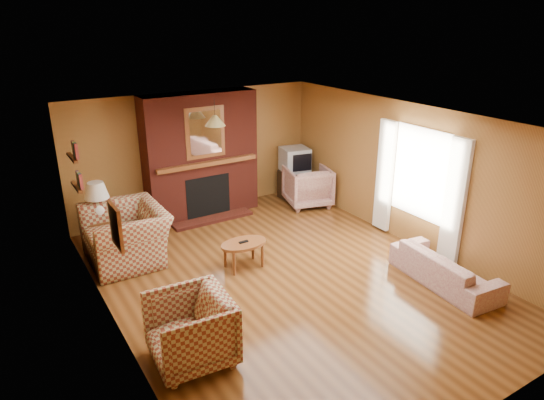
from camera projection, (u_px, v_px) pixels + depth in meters
floor at (287, 278)px, 7.32m from camera, size 6.50×6.50×0.00m
ceiling at (289, 121)px, 6.47m from camera, size 6.50×6.50×0.00m
wall_back at (196, 153)px, 9.47m from camera, size 6.50×0.00×6.50m
wall_front at (489, 317)px, 4.32m from camera, size 6.50×0.00×6.50m
wall_left at (110, 246)px, 5.66m from camera, size 0.00×6.50×6.50m
wall_right at (411, 176)px, 8.13m from camera, size 0.00×6.50×6.50m
fireplace at (201, 157)px, 9.27m from camera, size 2.20×0.82×2.40m
window_right at (418, 183)px, 7.97m from camera, size 0.10×1.85×2.00m
bookshelf at (76, 166)px, 7.03m from camera, size 0.09×0.55×0.71m
botanical_print at (116, 227)px, 5.32m from camera, size 0.05×0.40×0.50m
pendant_light at (215, 121)px, 8.43m from camera, size 0.36×0.36×0.48m
plaid_loveseat at (126, 235)px, 7.73m from camera, size 1.19×1.36×0.88m
plaid_armchair at (190, 330)px, 5.44m from camera, size 0.96×0.94×0.82m
floral_sofa at (445, 268)px, 7.11m from camera, size 0.82×1.76×0.50m
floral_armchair at (308, 186)px, 10.03m from camera, size 1.08×1.09×0.81m
coffee_table at (244, 246)px, 7.53m from camera, size 0.75×0.47×0.44m
side_table at (102, 234)px, 8.13m from camera, size 0.46×0.46×0.56m
table_lamp at (97, 199)px, 7.90m from camera, size 0.39×0.39×0.64m
tv_stand at (294, 184)px, 10.45m from camera, size 0.59×0.54×0.61m
crt_tv at (295, 160)px, 10.24m from camera, size 0.63×0.63×0.50m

